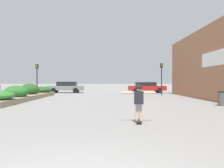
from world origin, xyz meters
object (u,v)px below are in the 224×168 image
traffic_light_left (37,74)px  traffic_light_right (162,73)px  skateboard (139,121)px  car_rightmost (146,87)px  car_center_left (66,87)px  skateboarder (139,99)px  trash_bin (223,99)px

traffic_light_left → traffic_light_right: traffic_light_right is taller
skateboard → car_rightmost: bearing=85.6°
skateboard → car_center_left: car_center_left is taller
skateboard → traffic_light_left: 19.68m
skateboard → traffic_light_right: (4.71, 18.05, 2.28)m
car_center_left → traffic_light_left: (-2.03, -6.14, 1.49)m
traffic_light_left → traffic_light_right: size_ratio=0.96×
car_center_left → traffic_light_right: (11.28, -5.65, 1.58)m
car_center_left → car_rightmost: size_ratio=0.95×
skateboard → car_center_left: (-6.57, 23.71, 0.71)m
car_center_left → traffic_light_right: 12.72m
skateboard → car_center_left: bearing=110.5°
traffic_light_right → car_rightmost: bearing=98.9°
skateboarder → car_center_left: size_ratio=0.28×
skateboard → car_rightmost: 23.68m
skateboard → car_rightmost: car_rightmost is taller
car_rightmost → car_center_left: bearing=-92.0°
trash_bin → traffic_light_left: bearing=141.8°
skateboarder → traffic_light_right: (4.71, 18.05, 1.48)m
car_center_left → trash_bin: bearing=-144.6°
trash_bin → traffic_light_left: (-14.50, 11.42, 1.82)m
trash_bin → skateboard: bearing=-133.8°
skateboard → traffic_light_right: size_ratio=0.23×
traffic_light_right → traffic_light_left: bearing=-177.9°
trash_bin → car_rightmost: (-2.01, 17.20, 0.31)m
skateboard → skateboarder: bearing=-99.0°
car_rightmost → traffic_light_left: bearing=-65.2°
skateboarder → car_rightmost: car_rightmost is taller
car_rightmost → traffic_light_left: (-12.48, -5.78, 1.51)m
trash_bin → skateboarder: bearing=-133.8°
skateboard → skateboarder: 0.80m
trash_bin → traffic_light_right: (-1.19, 11.90, 1.91)m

